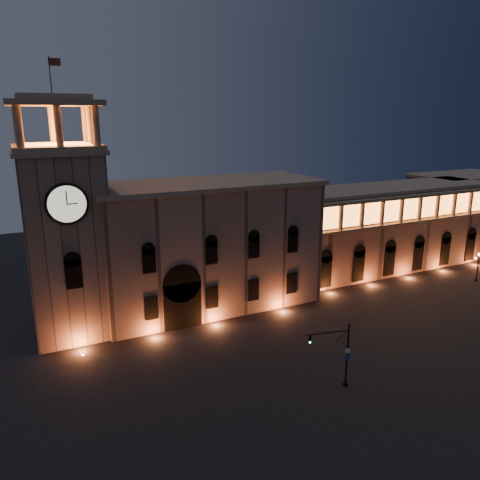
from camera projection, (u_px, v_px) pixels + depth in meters
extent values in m
plane|color=black|center=(306.00, 373.00, 49.03)|extent=(160.00, 160.00, 0.00)
cube|color=#816554|center=(208.00, 247.00, 65.10)|extent=(30.00, 12.00, 17.00)
cube|color=gray|center=(207.00, 184.00, 62.82)|extent=(30.80, 12.80, 0.60)
cube|color=black|center=(181.00, 304.00, 59.31)|extent=(5.00, 1.40, 6.00)
cylinder|color=black|center=(180.00, 282.00, 58.53)|extent=(5.00, 1.40, 5.00)
cube|color=orange|center=(182.00, 306.00, 59.18)|extent=(4.20, 0.20, 5.00)
cube|color=#816554|center=(67.00, 247.00, 55.78)|extent=(9.00, 9.00, 22.00)
cube|color=gray|center=(58.00, 151.00, 52.87)|extent=(9.80, 9.80, 0.50)
cylinder|color=black|center=(67.00, 204.00, 50.16)|extent=(4.60, 0.35, 4.60)
cylinder|color=beige|center=(67.00, 204.00, 50.04)|extent=(4.00, 0.12, 4.00)
cube|color=gray|center=(57.00, 147.00, 52.74)|extent=(9.40, 9.40, 0.50)
cube|color=orange|center=(57.00, 144.00, 52.66)|extent=(6.80, 6.80, 0.15)
cylinder|color=gray|center=(19.00, 127.00, 47.22)|extent=(0.76, 0.76, 4.20)
cylinder|color=gray|center=(59.00, 126.00, 48.83)|extent=(0.76, 0.76, 4.20)
cylinder|color=gray|center=(96.00, 126.00, 50.43)|extent=(0.76, 0.76, 4.20)
cylinder|color=gray|center=(17.00, 125.00, 53.83)|extent=(0.76, 0.76, 4.20)
cylinder|color=gray|center=(52.00, 125.00, 55.43)|extent=(0.76, 0.76, 4.20)
cylinder|color=gray|center=(85.00, 125.00, 57.03)|extent=(0.76, 0.76, 4.20)
cylinder|color=gray|center=(18.00, 126.00, 50.52)|extent=(0.76, 0.76, 4.20)
cylinder|color=gray|center=(90.00, 125.00, 53.73)|extent=(0.76, 0.76, 4.20)
cube|color=gray|center=(53.00, 103.00, 51.50)|extent=(9.80, 9.80, 0.60)
cube|color=gray|center=(52.00, 97.00, 51.35)|extent=(7.50, 7.50, 0.60)
cylinder|color=black|center=(50.00, 75.00, 50.75)|extent=(0.10, 0.10, 4.00)
plane|color=#572818|center=(55.00, 62.00, 50.64)|extent=(1.20, 0.00, 1.20)
cube|color=#7C604F|center=(385.00, 229.00, 81.57)|extent=(40.00, 10.00, 14.00)
cube|color=gray|center=(388.00, 188.00, 79.69)|extent=(40.60, 10.60, 0.50)
cube|color=gray|center=(409.00, 222.00, 76.20)|extent=(40.00, 1.20, 0.40)
cube|color=gray|center=(412.00, 196.00, 75.08)|extent=(40.00, 1.40, 0.50)
cube|color=orange|center=(408.00, 208.00, 76.10)|extent=(38.00, 0.15, 3.60)
cylinder|color=gray|center=(319.00, 220.00, 68.03)|extent=(0.70, 0.70, 4.00)
cylinder|color=gray|center=(341.00, 217.00, 69.72)|extent=(0.70, 0.70, 4.00)
cylinder|color=gray|center=(362.00, 215.00, 71.41)|extent=(0.70, 0.70, 4.00)
cylinder|color=gray|center=(382.00, 212.00, 73.09)|extent=(0.70, 0.70, 4.00)
cylinder|color=gray|center=(401.00, 210.00, 74.78)|extent=(0.70, 0.70, 4.00)
cylinder|color=gray|center=(420.00, 208.00, 76.47)|extent=(0.70, 0.70, 4.00)
cylinder|color=gray|center=(437.00, 206.00, 78.16)|extent=(0.70, 0.70, 4.00)
cylinder|color=gray|center=(454.00, 204.00, 79.84)|extent=(0.70, 0.70, 4.00)
cylinder|color=gray|center=(470.00, 202.00, 81.53)|extent=(0.70, 0.70, 4.00)
cube|color=#7C604F|center=(460.00, 210.00, 97.75)|extent=(20.00, 12.00, 14.00)
cylinder|color=black|center=(347.00, 356.00, 46.11)|extent=(0.19, 0.19, 6.48)
cylinder|color=black|center=(345.00, 384.00, 46.91)|extent=(0.52, 0.52, 0.28)
sphere|color=black|center=(349.00, 325.00, 45.24)|extent=(0.26, 0.26, 0.26)
cylinder|color=black|center=(327.00, 333.00, 44.85)|extent=(4.55, 1.07, 0.11)
cube|color=black|center=(309.00, 339.00, 44.56)|extent=(0.33, 0.31, 0.79)
cylinder|color=#0CE53F|center=(310.00, 342.00, 44.49)|extent=(0.18, 0.11, 0.17)
cylinder|color=silver|center=(348.00, 351.00, 45.81)|extent=(0.55, 0.15, 0.56)
cylinder|color=navy|center=(347.00, 358.00, 46.00)|extent=(0.55, 0.15, 0.56)
cylinder|color=black|center=(477.00, 268.00, 75.80)|extent=(0.18, 0.18, 4.40)
cylinder|color=black|center=(476.00, 280.00, 76.33)|extent=(0.48, 0.48, 0.33)
sphere|color=#EBB25E|center=(479.00, 255.00, 75.21)|extent=(0.48, 0.48, 0.48)
cylinder|color=black|center=(477.00, 258.00, 75.35)|extent=(1.06, 0.44, 0.07)
sphere|color=#EBB25E|center=(476.00, 258.00, 75.31)|extent=(0.35, 0.35, 0.35)
cylinder|color=black|center=(480.00, 258.00, 75.40)|extent=(1.06, 0.44, 0.07)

